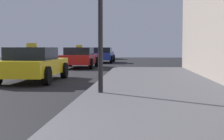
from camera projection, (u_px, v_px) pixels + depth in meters
The scene contains 4 objects.
car_yellow at pixel (33, 64), 12.68m from camera, with size 1.94×4.27×1.43m.
car_red at pixel (80, 57), 21.23m from camera, with size 2.00×4.31×1.43m.
car_blue at pixel (102, 55), 28.45m from camera, with size 1.92×4.27×1.27m.
car_black at pixel (104, 53), 37.55m from camera, with size 1.97×4.17×1.27m.
Camera 1 is at (3.33, -3.51, 1.26)m, focal length 54.63 mm.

